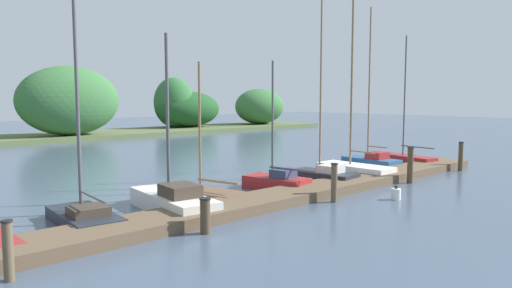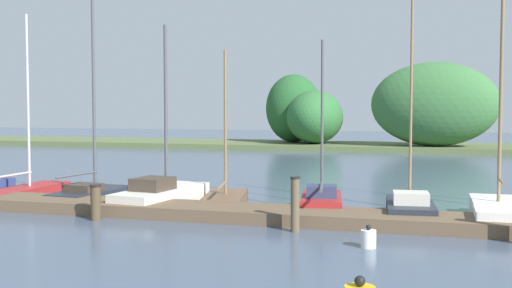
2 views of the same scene
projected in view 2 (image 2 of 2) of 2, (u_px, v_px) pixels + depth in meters
The scene contains 12 objects.
dock_pier at pixel (212, 212), 17.84m from camera, with size 29.76×1.80×0.35m.
far_shore at pixel (481, 119), 44.77m from camera, with size 72.66×8.14×6.37m.
sailboat_2 at pixel (28, 189), 22.11m from camera, with size 1.21×4.33×6.41m.
sailboat_3 at pixel (93, 190), 21.06m from camera, with size 1.62×3.58×7.67m.
sailboat_4 at pixel (163, 194), 19.89m from camera, with size 1.80×4.37×5.76m.
sailboat_5 at pixel (225, 198), 20.11m from camera, with size 1.83×3.42×4.97m.
sailboat_6 at pixel (322, 201), 18.67m from camera, with size 1.60×3.38×5.15m.
sailboat_7 at pixel (410, 206), 17.61m from camera, with size 1.56×3.18×8.22m.
sailboat_8 at pixel (499, 209), 17.06m from camera, with size 1.40×3.89×8.45m.
mooring_piling_2 at pixel (96, 202), 17.41m from camera, with size 0.32×0.32×0.99m.
mooring_piling_3 at pixel (295, 204), 15.77m from camera, with size 0.26×0.26×1.40m.
channel_buoy_0 at pixel (368, 238), 14.00m from camera, with size 0.35×0.35×0.52m.
Camera 2 is at (6.27, -4.27, 3.14)m, focal length 43.88 mm.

